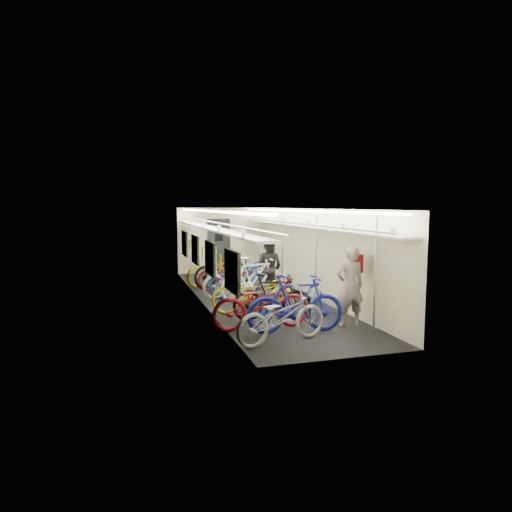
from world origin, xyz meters
TOP-DOWN VIEW (x-y plane):
  - train_car_shell at (-0.36, 0.71)m, footprint 10.00×10.00m
  - bicycle_0 at (-0.71, -3.90)m, footprint 1.98×1.11m
  - bicycle_1 at (-0.23, -3.36)m, footprint 1.98×0.72m
  - bicycle_2 at (-0.79, -2.90)m, footprint 2.03×0.73m
  - bicycle_3 at (-0.36, -2.34)m, footprint 1.80×0.84m
  - bicycle_4 at (-0.60, -1.73)m, footprint 2.05×1.27m
  - bicycle_5 at (-0.15, -0.21)m, footprint 2.02×0.99m
  - bicycle_6 at (-0.46, 0.38)m, footprint 2.08×1.03m
  - bicycle_7 at (-0.41, 0.09)m, footprint 1.84×1.00m
  - bicycle_8 at (-0.45, 1.34)m, footprint 1.95×1.20m
  - bicycle_9 at (-0.54, 1.82)m, footprint 1.95×0.96m
  - bicycle_10 at (-0.61, 2.18)m, footprint 2.12×1.03m
  - passenger_near at (1.03, -3.20)m, footprint 0.63×0.43m
  - passenger_mid at (0.35, 0.09)m, footprint 1.00×1.00m
  - backpack at (1.26, -3.04)m, footprint 0.29×0.23m

SIDE VIEW (x-z plane):
  - bicycle_8 at x=-0.45m, z-range 0.00..0.97m
  - bicycle_0 at x=-0.71m, z-range 0.00..0.99m
  - bicycle_4 at x=-0.60m, z-range 0.00..1.02m
  - bicycle_3 at x=-0.36m, z-range 0.00..1.04m
  - bicycle_6 at x=-0.46m, z-range 0.00..1.05m
  - bicycle_2 at x=-0.79m, z-range 0.00..1.06m
  - bicycle_7 at x=-0.41m, z-range 0.00..1.06m
  - bicycle_10 at x=-0.61m, z-range 0.00..1.07m
  - bicycle_9 at x=-0.54m, z-range 0.00..1.13m
  - bicycle_1 at x=-0.23m, z-range 0.00..1.17m
  - bicycle_5 at x=-0.15m, z-range 0.00..1.17m
  - passenger_mid at x=0.35m, z-range 0.00..1.63m
  - passenger_near at x=1.03m, z-range 0.00..1.67m
  - backpack at x=1.26m, z-range 1.09..1.47m
  - train_car_shell at x=-0.36m, z-range -3.34..6.66m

